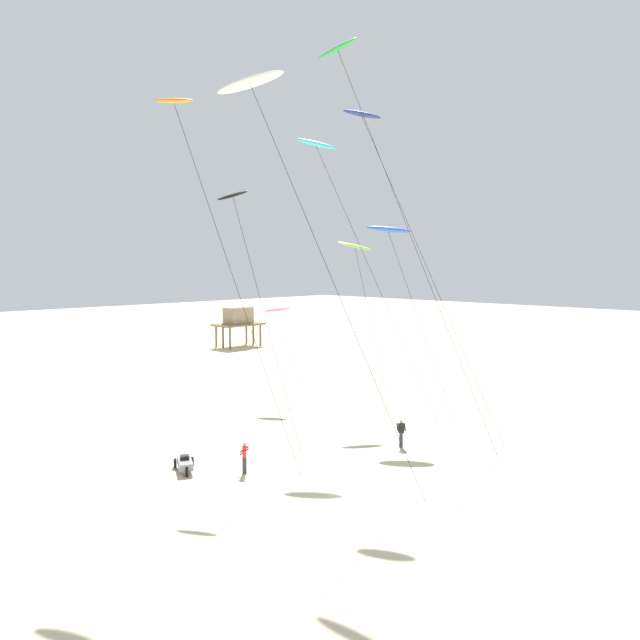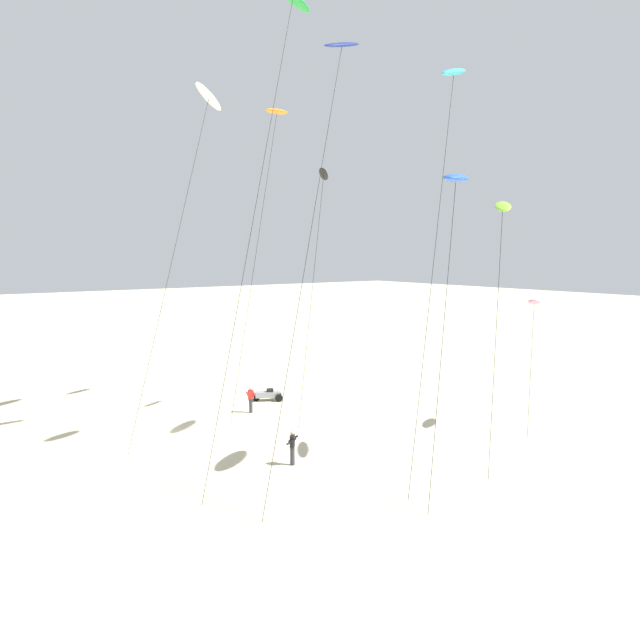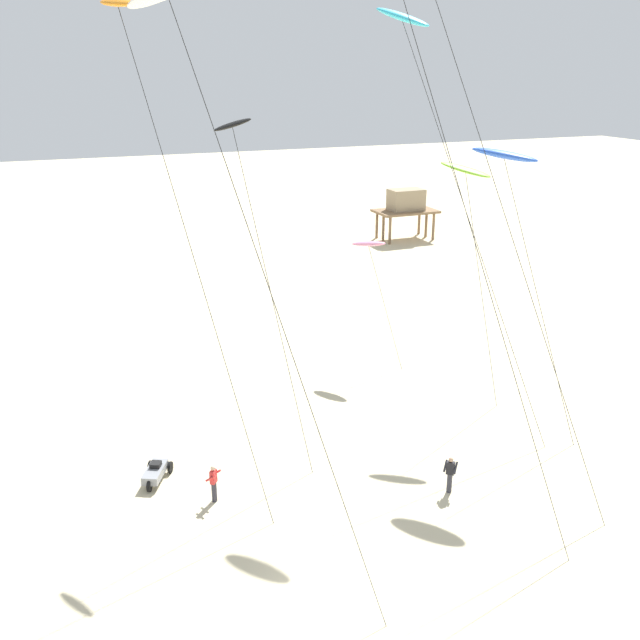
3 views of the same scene
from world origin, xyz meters
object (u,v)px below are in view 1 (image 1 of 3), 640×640
at_px(stilt_house, 238,319).
at_px(kite_blue, 389,230).
at_px(kite_green, 340,55).
at_px(kite_flyer_nearest, 401,432).
at_px(kite_black, 235,202).
at_px(kite_pink, 277,310).
at_px(kite_flyer_middle, 244,457).
at_px(beach_buggy, 185,463).
at_px(kite_lime, 355,247).
at_px(kite_orange, 176,107).
at_px(kite_white, 252,85).
at_px(kite_cyan, 317,146).
at_px(kite_navy, 364,120).

bearing_deg(stilt_house, kite_blue, -112.54).
bearing_deg(kite_green, kite_flyer_nearest, -34.42).
bearing_deg(kite_black, kite_pink, 37.54).
bearing_deg(stilt_house, kite_pink, -122.33).
xyz_separation_m(kite_flyer_middle, stilt_house, (29.99, 39.26, 2.79)).
xyz_separation_m(kite_flyer_middle, beach_buggy, (-2.00, 2.51, -0.46)).
relative_size(kite_lime, kite_orange, 0.65).
relative_size(kite_green, stilt_house, 3.71).
distance_m(kite_white, kite_black, 8.25).
distance_m(kite_black, stilt_house, 46.13).
height_order(kite_white, kite_black, kite_white).
bearing_deg(kite_white, kite_lime, 25.26).
height_order(kite_lime, kite_flyer_nearest, kite_lime).
bearing_deg(kite_pink, kite_black, -142.46).
distance_m(kite_flyer_nearest, beach_buggy, 12.71).
relative_size(kite_orange, kite_green, 0.84).
relative_size(kite_cyan, kite_flyer_middle, 11.85).
bearing_deg(beach_buggy, kite_flyer_nearest, -25.98).
bearing_deg(kite_cyan, kite_black, -167.60).
distance_m(kite_cyan, kite_flyer_middle, 22.02).
bearing_deg(kite_orange, kite_flyer_nearest, -29.05).
relative_size(kite_cyan, kite_flyer_nearest, 11.85).
bearing_deg(kite_black, kite_white, -120.27).
bearing_deg(kite_white, kite_flyer_middle, 65.59).
bearing_deg(kite_cyan, kite_navy, -107.28).
relative_size(kite_flyer_middle, beach_buggy, 0.80).
relative_size(kite_white, kite_green, 0.85).
xyz_separation_m(kite_black, beach_buggy, (-4.50, -1.32, -14.04)).
height_order(kite_navy, kite_black, kite_navy).
bearing_deg(kite_white, kite_cyan, 32.92).
bearing_deg(kite_lime, kite_black, -173.12).
xyz_separation_m(kite_pink, stilt_house, (17.62, 27.85, -3.60)).
xyz_separation_m(kite_blue, stilt_house, (15.41, 37.13, -9.59)).
bearing_deg(kite_cyan, kite_orange, -168.58).
height_order(kite_cyan, stilt_house, kite_cyan).
height_order(kite_navy, kite_blue, kite_navy).
bearing_deg(kite_white, kite_pink, 45.36).
distance_m(kite_lime, kite_flyer_nearest, 14.95).
relative_size(kite_pink, kite_green, 0.33).
relative_size(kite_pink, kite_black, 0.50).
bearing_deg(kite_pink, kite_lime, -69.40).
xyz_separation_m(kite_blue, kite_black, (-12.08, 1.70, 1.20)).
distance_m(kite_blue, kite_white, 17.10).
bearing_deg(kite_pink, kite_navy, -105.06).
bearing_deg(kite_pink, kite_orange, -149.54).
height_order(kite_lime, beach_buggy, kite_lime).
distance_m(kite_pink, kite_green, 20.43).
distance_m(kite_black, kite_flyer_nearest, 16.72).
relative_size(kite_flyer_nearest, kite_flyer_middle, 1.00).
xyz_separation_m(kite_cyan, stilt_house, (18.91, 33.54, -15.36)).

